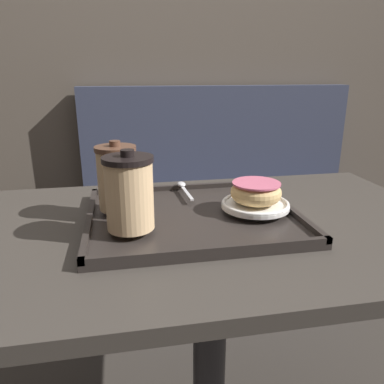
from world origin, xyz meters
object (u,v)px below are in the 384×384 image
at_px(coffee_cup_rear, 117,178).
at_px(donut_chocolate_glazed, 256,192).
at_px(coffee_cup_front, 129,193).
at_px(spoon, 183,187).

height_order(coffee_cup_rear, donut_chocolate_glazed, coffee_cup_rear).
height_order(coffee_cup_front, donut_chocolate_glazed, coffee_cup_front).
xyz_separation_m(coffee_cup_rear, donut_chocolate_glazed, (0.30, -0.05, -0.03)).
bearing_deg(coffee_cup_front, donut_chocolate_glazed, 12.95).
xyz_separation_m(coffee_cup_rear, spoon, (0.16, 0.12, -0.07)).
height_order(coffee_cup_front, coffee_cup_rear, coffee_cup_front).
bearing_deg(coffee_cup_rear, donut_chocolate_glazed, -9.65).
bearing_deg(coffee_cup_rear, spoon, 36.18).
bearing_deg(donut_chocolate_glazed, spoon, 128.56).
relative_size(donut_chocolate_glazed, spoon, 0.81).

